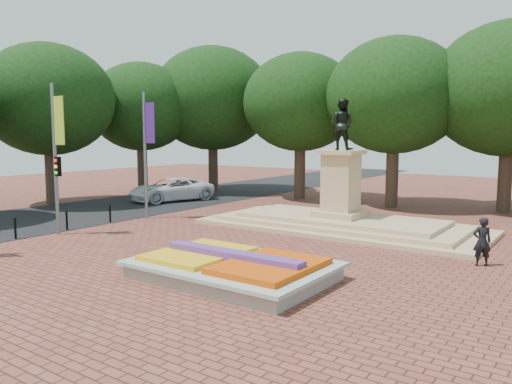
{
  "coord_description": "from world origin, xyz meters",
  "views": [
    {
      "loc": [
        10.77,
        -14.47,
        4.66
      ],
      "look_at": [
        -1.59,
        2.97,
        2.2
      ],
      "focal_mm": 35.0,
      "sensor_mm": 36.0,
      "label": 1
    }
  ],
  "objects": [
    {
      "name": "banner_poles",
      "position": [
        -10.08,
        -1.31,
        3.88
      ],
      "size": [
        0.88,
        11.17,
        7.0
      ],
      "color": "slate",
      "rests_on": "ground"
    },
    {
      "name": "pedestrian",
      "position": [
        7.27,
        4.41,
        0.88
      ],
      "size": [
        0.76,
        0.68,
        1.75
      ],
      "primitive_type": "imported",
      "rotation": [
        0.0,
        0.0,
        3.65
      ],
      "color": "black",
      "rests_on": "ground"
    },
    {
      "name": "bollard_row",
      "position": [
        -10.7,
        -1.5,
        0.53
      ],
      "size": [
        0.12,
        13.12,
        0.98
      ],
      "color": "black",
      "rests_on": "ground"
    },
    {
      "name": "van",
      "position": [
        -14.34,
        10.6,
        0.82
      ],
      "size": [
        4.54,
        6.47,
        1.64
      ],
      "primitive_type": "imported",
      "rotation": [
        0.0,
        0.0,
        -0.34
      ],
      "color": "white",
      "rests_on": "ground"
    },
    {
      "name": "tree_row_street",
      "position": [
        -19.5,
        4.67,
        6.39
      ],
      "size": [
        8.4,
        25.4,
        9.98
      ],
      "color": "#3C2A21",
      "rests_on": "ground"
    },
    {
      "name": "flower_bed",
      "position": [
        1.03,
        -2.0,
        0.38
      ],
      "size": [
        6.3,
        4.3,
        0.91
      ],
      "color": "gray",
      "rests_on": "ground"
    },
    {
      "name": "monument",
      "position": [
        0.0,
        8.0,
        0.88
      ],
      "size": [
        14.0,
        6.0,
        6.4
      ],
      "color": "tan",
      "rests_on": "ground"
    },
    {
      "name": "tree_row_back",
      "position": [
        2.33,
        18.0,
        6.67
      ],
      "size": [
        44.8,
        8.8,
        10.43
      ],
      "color": "#3C2A21",
      "rests_on": "ground"
    },
    {
      "name": "asphalt_street",
      "position": [
        -15.0,
        5.0,
        0.01
      ],
      "size": [
        9.0,
        90.0,
        0.02
      ],
      "primitive_type": "cube",
      "color": "black",
      "rests_on": "ground"
    },
    {
      "name": "ground",
      "position": [
        0.0,
        0.0,
        0.0
      ],
      "size": [
        90.0,
        90.0,
        0.0
      ],
      "primitive_type": "plane",
      "color": "brown",
      "rests_on": "ground"
    }
  ]
}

